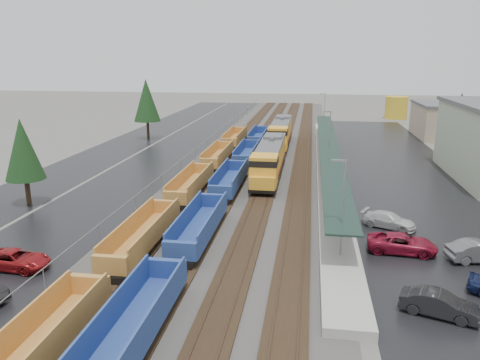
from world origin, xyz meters
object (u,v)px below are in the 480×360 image
(locomotive_lead, at_px, (270,159))
(parked_car_west_c, at_px, (16,260))
(locomotive_trail, at_px, (281,133))
(parked_car_east_c, at_px, (389,220))
(well_string_yellow, at_px, (171,206))
(parked_car_east_b, at_px, (402,244))
(parked_car_east_a, at_px, (439,304))
(parked_car_east_e, at_px, (480,251))
(well_string_blue, at_px, (217,200))
(storage_tank, at_px, (396,108))

(locomotive_lead, xyz_separation_m, parked_car_west_c, (-15.94, -28.81, -1.72))
(locomotive_trail, relative_size, parked_car_west_c, 3.99)
(parked_car_east_c, bearing_deg, well_string_yellow, 115.42)
(parked_car_east_b, height_order, parked_car_east_c, parked_car_east_b)
(locomotive_lead, xyz_separation_m, parked_car_east_b, (12.44, -21.57, -1.67))
(locomotive_lead, xyz_separation_m, parked_car_east_c, (12.26, -16.06, -1.72))
(parked_car_east_a, height_order, parked_car_east_e, parked_car_east_e)
(well_string_blue, distance_m, parked_car_east_a, 24.08)
(parked_car_east_b, bearing_deg, locomotive_trail, 21.43)
(locomotive_trail, relative_size, parked_car_east_e, 4.12)
(storage_tank, xyz_separation_m, parked_car_west_c, (-41.52, -91.19, -2.00))
(well_string_yellow, distance_m, parked_car_east_a, 25.56)
(parked_car_east_a, height_order, parked_car_east_c, parked_car_east_a)
(parked_car_east_b, bearing_deg, parked_car_east_e, -93.52)
(well_string_blue, relative_size, storage_tank, 16.33)
(well_string_yellow, distance_m, parked_car_east_b, 21.13)
(storage_tank, distance_m, parked_car_east_a, 94.14)
(parked_car_west_c, bearing_deg, well_string_blue, -35.46)
(locomotive_trail, height_order, parked_car_east_a, locomotive_trail)
(parked_car_east_b, relative_size, parked_car_east_c, 1.12)
(well_string_yellow, height_order, well_string_blue, well_string_blue)
(well_string_blue, bearing_deg, parked_car_east_c, -7.99)
(locomotive_lead, relative_size, parked_car_east_c, 4.17)
(parked_car_west_c, bearing_deg, parked_car_east_b, -72.70)
(parked_car_east_c, bearing_deg, storage_tank, 15.28)
(well_string_yellow, bearing_deg, parked_car_east_c, 0.51)
(parked_car_east_b, xyz_separation_m, parked_car_east_e, (5.49, -0.84, 0.05))
(well_string_yellow, xyz_separation_m, parked_car_east_c, (20.26, 0.18, -0.43))
(parked_car_east_a, bearing_deg, well_string_blue, 64.13)
(parked_car_east_b, bearing_deg, locomotive_lead, 35.12)
(locomotive_lead, distance_m, storage_tank, 67.42)
(locomotive_trail, distance_m, storage_tank, 48.65)
(parked_car_east_a, distance_m, parked_car_east_b, 9.34)
(parked_car_west_c, height_order, parked_car_east_c, same)
(well_string_blue, distance_m, parked_car_west_c, 19.20)
(parked_car_west_c, bearing_deg, well_string_yellow, -29.28)
(locomotive_lead, bearing_deg, well_string_blue, -106.19)
(locomotive_lead, distance_m, parked_car_east_e, 28.74)
(locomotive_lead, relative_size, well_string_yellow, 0.22)
(locomotive_trail, distance_m, parked_car_west_c, 52.32)
(storage_tank, distance_m, parked_car_west_c, 100.21)
(storage_tank, relative_size, parked_car_east_b, 1.00)
(storage_tank, bearing_deg, well_string_blue, -111.23)
(well_string_yellow, relative_size, parked_car_east_b, 16.85)
(locomotive_trail, distance_m, parked_car_east_e, 46.99)
(storage_tank, xyz_separation_m, parked_car_east_e, (-7.65, -84.78, -1.89))
(locomotive_lead, bearing_deg, parked_car_west_c, -118.95)
(parked_car_east_a, xyz_separation_m, parked_car_east_e, (4.99, 8.49, 0.06))
(well_string_yellow, bearing_deg, parked_car_east_e, -13.37)
(parked_car_west_c, relative_size, parked_car_east_e, 1.03)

